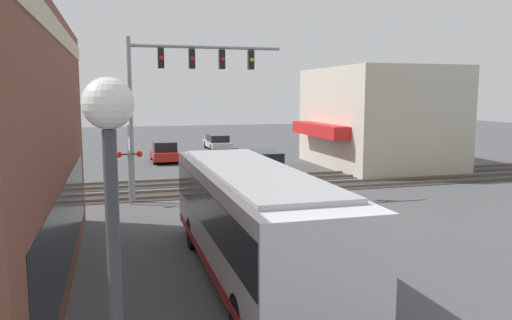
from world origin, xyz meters
TOP-DOWN VIEW (x-y plane):
  - ground_plane at (0.00, 0.00)m, footprint 120.00×120.00m
  - shop_building at (12.38, -11.27)m, footprint 10.33×8.79m
  - city_bus at (-5.86, 2.80)m, footprint 10.43×2.59m
  - traffic_signal_gantry at (4.87, 3.32)m, footprint 0.42×7.20m
  - crossing_signal at (4.39, 5.68)m, footprint 1.41×1.18m
  - streetlamp at (-14.19, 6.31)m, footprint 0.44×0.44m
  - rail_track_near at (6.00, 0.00)m, footprint 2.60×60.00m
  - rail_track_far at (9.20, 0.00)m, footprint 2.60×60.00m
  - parked_car_blue at (10.68, -2.60)m, footprint 4.68×1.82m
  - parked_car_red at (18.36, 2.80)m, footprint 4.22×1.82m
  - parked_car_silver at (25.40, -2.60)m, footprint 4.70×1.82m
  - pedestrian_near_bus at (-7.53, 0.85)m, footprint 0.34×0.34m

SIDE VIEW (x-z plane):
  - ground_plane at x=0.00m, z-range 0.00..0.00m
  - rail_track_near at x=6.00m, z-range -0.05..0.10m
  - rail_track_far at x=9.20m, z-range -0.05..0.10m
  - parked_car_silver at x=25.40m, z-range -0.04..1.31m
  - parked_car_blue at x=10.68m, z-range -0.05..1.42m
  - parked_car_red at x=18.36m, z-range -0.06..1.47m
  - pedestrian_near_bus at x=-7.53m, z-range 0.03..1.87m
  - city_bus at x=-5.86m, z-range 0.16..3.20m
  - crossing_signal at x=4.39m, z-range 0.39..4.20m
  - streetlamp at x=-14.19m, z-range 0.49..5.63m
  - shop_building at x=12.38m, z-range -0.01..6.73m
  - traffic_signal_gantry at x=4.87m, z-range 1.89..9.44m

